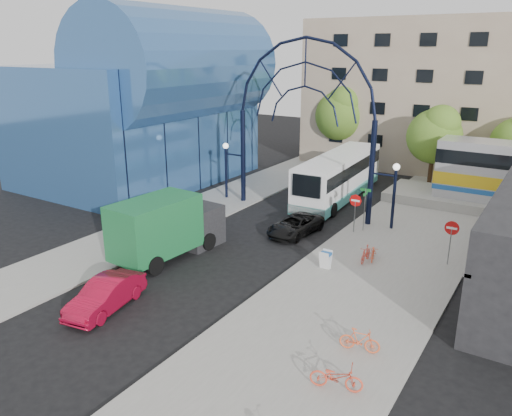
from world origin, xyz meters
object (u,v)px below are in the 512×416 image
Objects in this scene: stop_sign at (355,204)px; black_suv at (295,225)px; tree_north_a at (436,134)px; green_truck at (168,227)px; bike_far_b at (360,340)px; red_sedan at (106,295)px; bike_near_a at (373,252)px; sandwich_board at (326,258)px; tree_north_b at (342,112)px; bike_far_a at (336,377)px; street_name_sign at (365,201)px; city_bus at (339,176)px; do_not_enter_sign at (451,232)px; bike_near_b at (366,254)px; gateway_arch at (305,91)px.

black_suv is at bearing -146.07° from stop_sign.
tree_north_a is at bearing 84.58° from stop_sign.
green_truck is 13.16m from bike_far_b.
red_sedan is (-2.74, -13.03, 0.10)m from black_suv.
green_truck is 11.55m from bike_near_a.
tree_north_b reaches higher than sandwich_board.
stop_sign is 3.99m from black_suv.
stop_sign is 1.35× the size of bike_far_a.
green_truck is 3.89× the size of bike_far_a.
street_name_sign reaches higher than black_suv.
red_sedan reaches higher than bike_far_b.
red_sedan is 2.34× the size of bike_far_a.
stop_sign is at bearing -64.17° from tree_north_b.
stop_sign is at bearing -62.32° from city_bus.
do_not_enter_sign is 17.86m from red_sedan.
bike_near_b is 0.93× the size of bike_far_b.
gateway_arch reaches higher than sandwich_board.
bike_near_a is (2.13, -4.11, -1.60)m from street_name_sign.
black_suv is at bearing 17.25° from bike_far_a.
tree_north_b reaches higher than green_truck.
bike_far_a is (4.49, -8.84, -0.14)m from sandwich_board.
street_name_sign is 0.40× the size of tree_north_a.
green_truck is 1.63× the size of black_suv.
tree_north_b is at bearing 96.07° from green_truck.
tree_north_b is 1.81× the size of black_suv.
do_not_enter_sign is at bearing 37.29° from red_sedan.
gateway_arch reaches higher than green_truck.
street_name_sign is 1.52× the size of bike_far_a.
do_not_enter_sign is 0.89× the size of street_name_sign.
stop_sign is 13.39m from bike_far_b.
gateway_arch is 1.90× the size of green_truck.
bike_far_b is at bearing -95.92° from do_not_enter_sign.
do_not_enter_sign is 0.31× the size of tree_north_b.
bike_near_a is (5.64, -1.42, -0.09)m from black_suv.
red_sedan is 13.77m from bike_near_b.
stop_sign is 4.57m from bike_near_a.
tree_north_a reaches higher than green_truck.
red_sedan is at bearing -70.78° from green_truck.
street_name_sign is 16.98m from red_sedan.
red_sedan is 11.34m from bike_far_b.
green_truck is at bearing -155.25° from bike_near_b.
do_not_enter_sign is at bearing 6.66° from bike_near_a.
city_bus is 2.93× the size of red_sedan.
stop_sign is 7.98m from city_bus.
street_name_sign is at bearing 54.00° from green_truck.
gateway_arch reaches higher than tree_north_a.
do_not_enter_sign is (6.20, -2.00, -0.02)m from stop_sign.
bike_near_b is at bearing -14.34° from black_suv.
gateway_arch is at bearing -101.50° from city_bus.
bike_far_a is 1.17× the size of bike_far_b.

